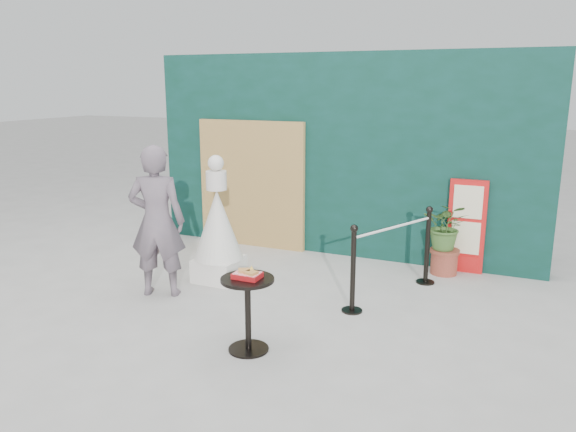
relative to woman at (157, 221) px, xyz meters
The scene contains 10 objects.
ground 1.82m from the woman, 21.07° to the right, with size 60.00×60.00×0.00m, color #ADAAA5.
back_wall 3.02m from the woman, 60.66° to the left, with size 6.00×0.30×3.00m, color #0A2E23.
bamboo_fence 2.38m from the woman, 88.67° to the left, with size 1.80×0.08×2.00m, color tan.
woman is the anchor object (origin of this frame).
menu_board 4.13m from the woman, 35.50° to the left, with size 0.50×0.07×1.30m.
statue 0.88m from the woman, 61.17° to the left, with size 0.65×0.65×1.67m.
cafe_table 1.98m from the woman, 27.80° to the right, with size 0.52×0.52×0.75m.
food_basket 1.94m from the woman, 27.71° to the right, with size 0.26×0.19×0.11m.
planter 3.83m from the woman, 35.24° to the left, with size 0.59×0.51×1.01m.
stanchion_barrier 2.90m from the woman, 22.16° to the left, with size 0.84×1.54×1.03m.
Camera 1 is at (2.66, -4.83, 2.58)m, focal length 35.00 mm.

